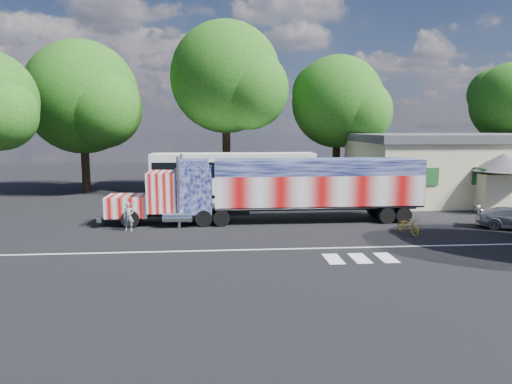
{
  "coord_description": "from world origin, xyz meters",
  "views": [
    {
      "loc": [
        -2.19,
        -23.94,
        5.81
      ],
      "look_at": [
        0.0,
        3.0,
        1.9
      ],
      "focal_mm": 32.0,
      "sensor_mm": 36.0,
      "label": 1
    }
  ],
  "objects": [
    {
      "name": "hall_building",
      "position": [
        19.92,
        10.86,
        2.62
      ],
      "size": [
        22.4,
        12.8,
        5.2
      ],
      "color": "beige",
      "rests_on": "ground"
    },
    {
      "name": "lane_markings",
      "position": [
        1.71,
        -3.77,
        0.01
      ],
      "size": [
        30.0,
        2.67,
        0.01
      ],
      "color": "silver",
      "rests_on": "ground"
    },
    {
      "name": "ground",
      "position": [
        0.0,
        0.0,
        0.0
      ],
      "size": [
        100.0,
        100.0,
        0.0
      ],
      "primitive_type": "plane",
      "color": "black"
    },
    {
      "name": "coach_bus",
      "position": [
        -1.07,
        11.82,
        1.92
      ],
      "size": [
        12.74,
        2.97,
        3.71
      ],
      "color": "white",
      "rests_on": "ground"
    },
    {
      "name": "woman",
      "position": [
        -7.27,
        1.5,
        0.81
      ],
      "size": [
        0.6,
        0.4,
        1.63
      ],
      "primitive_type": "imported",
      "rotation": [
        0.0,
        0.0,
        -0.02
      ],
      "color": "slate",
      "rests_on": "ground"
    },
    {
      "name": "bicycle",
      "position": [
        8.01,
        -0.49,
        0.46
      ],
      "size": [
        1.03,
        1.86,
        0.93
      ],
      "primitive_type": "imported",
      "rotation": [
        0.0,
        0.0,
        0.25
      ],
      "color": "gold",
      "rests_on": "ground"
    },
    {
      "name": "semi_truck",
      "position": [
        1.42,
        3.33,
        2.12
      ],
      "size": [
        19.32,
        3.05,
        4.12
      ],
      "color": "black",
      "rests_on": "ground"
    },
    {
      "name": "tree_nw_a",
      "position": [
        -13.66,
        16.78,
        8.21
      ],
      "size": [
        10.1,
        9.62,
        13.07
      ],
      "color": "black",
      "rests_on": "ground"
    },
    {
      "name": "tree_n_mid",
      "position": [
        -1.37,
        16.17,
        9.9
      ],
      "size": [
        9.98,
        9.51,
        14.72
      ],
      "color": "black",
      "rests_on": "ground"
    },
    {
      "name": "tree_ne_a",
      "position": [
        8.75,
        17.37,
        7.95
      ],
      "size": [
        8.75,
        8.33,
        12.17
      ],
      "color": "black",
      "rests_on": "ground"
    }
  ]
}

